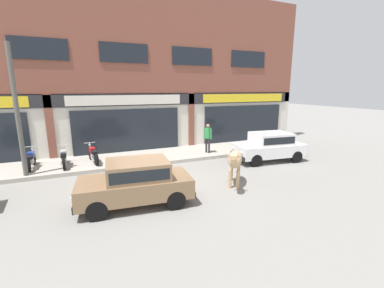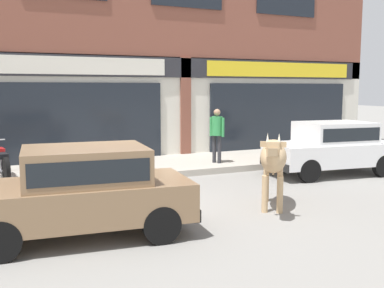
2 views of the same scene
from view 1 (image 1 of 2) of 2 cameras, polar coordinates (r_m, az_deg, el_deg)
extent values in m
plane|color=gray|center=(10.35, -8.86, -8.69)|extent=(90.00, 90.00, 0.00)
cube|color=#A8A093|center=(13.71, -12.69, -3.18)|extent=(19.00, 2.89, 0.18)
cube|color=brown|center=(15.10, -15.10, 20.56)|extent=(23.00, 0.55, 6.41)
cube|color=silver|center=(15.06, -14.20, 4.38)|extent=(23.00, 0.55, 3.40)
cube|color=#28282D|center=(14.63, -14.28, 9.46)|extent=(22.08, 0.08, 0.64)
cube|color=brown|center=(14.67, -28.95, 3.01)|extent=(0.36, 0.12, 3.40)
cube|color=black|center=(14.80, -13.93, 2.88)|extent=(5.83, 0.10, 2.40)
cube|color=silver|center=(14.60, -14.26, 9.46)|extent=(6.13, 0.05, 0.52)
cube|color=brown|center=(15.83, -0.16, 5.12)|extent=(0.36, 0.12, 3.40)
cube|color=black|center=(17.69, 11.42, 4.50)|extent=(5.83, 0.10, 2.40)
cube|color=yellow|center=(17.53, 11.69, 10.00)|extent=(6.13, 0.05, 0.52)
cube|color=black|center=(14.65, -30.88, 17.76)|extent=(2.50, 0.06, 1.00)
cube|color=black|center=(14.74, -14.82, 18.99)|extent=(2.50, 0.06, 1.00)
cube|color=black|center=(15.83, 0.11, 18.88)|extent=(2.50, 0.06, 1.00)
cube|color=black|center=(17.73, 12.40, 17.90)|extent=(2.50, 0.06, 1.00)
ellipsoid|color=tan|center=(9.98, 9.54, -3.34)|extent=(1.24, 1.44, 0.60)
sphere|color=tan|center=(9.65, 9.50, -2.50)|extent=(0.32, 0.32, 0.32)
cylinder|color=tan|center=(9.76, 10.12, -7.80)|extent=(0.12, 0.12, 0.72)
cylinder|color=tan|center=(9.77, 8.43, -7.71)|extent=(0.12, 0.12, 0.72)
cylinder|color=tan|center=(10.58, 10.31, -6.20)|extent=(0.12, 0.12, 0.72)
cylinder|color=tan|center=(10.59, 8.76, -6.12)|extent=(0.12, 0.12, 0.72)
cylinder|color=tan|center=(9.15, 9.31, -3.80)|extent=(0.47, 0.52, 0.43)
cube|color=tan|center=(8.85, 9.26, -3.20)|extent=(0.39, 0.42, 0.26)
cube|color=#957A57|center=(8.69, 9.18, -3.77)|extent=(0.21, 0.21, 0.14)
cone|color=beige|center=(8.84, 9.96, -2.04)|extent=(0.11, 0.13, 0.19)
cone|color=beige|center=(8.85, 8.67, -1.98)|extent=(0.11, 0.13, 0.19)
cube|color=tan|center=(8.91, 10.33, -2.74)|extent=(0.14, 0.11, 0.10)
cube|color=tan|center=(8.92, 8.27, -2.65)|extent=(0.14, 0.11, 0.10)
cylinder|color=tan|center=(10.75, 9.70, -3.43)|extent=(0.13, 0.16, 0.60)
cylinder|color=black|center=(7.94, -20.40, -13.73)|extent=(0.61, 0.24, 0.60)
cylinder|color=black|center=(9.26, -20.04, -9.90)|extent=(0.61, 0.24, 0.60)
cylinder|color=black|center=(8.11, -3.60, -12.35)|extent=(0.61, 0.24, 0.60)
cylinder|color=black|center=(9.41, -5.77, -8.82)|extent=(0.61, 0.24, 0.60)
cube|color=#846647|center=(8.49, -12.49, -9.30)|extent=(3.64, 1.93, 0.60)
cube|color=#846647|center=(8.30, -11.99, -5.51)|extent=(2.03, 1.62, 0.56)
cube|color=black|center=(8.30, -11.99, -5.51)|extent=(1.88, 1.62, 0.35)
cube|color=black|center=(8.62, -24.17, -11.36)|extent=(0.26, 1.52, 0.20)
cube|color=black|center=(8.86, -1.07, -9.57)|extent=(0.26, 1.52, 0.20)
sphere|color=silver|center=(8.07, -24.93, -10.74)|extent=(0.14, 0.14, 0.14)
sphere|color=silver|center=(8.96, -24.20, -8.40)|extent=(0.14, 0.14, 0.14)
cube|color=red|center=(8.31, 0.08, -8.72)|extent=(0.05, 0.16, 0.14)
cube|color=red|center=(9.20, -1.82, -6.60)|extent=(0.05, 0.16, 0.14)
cylinder|color=black|center=(12.64, 14.02, -3.58)|extent=(0.62, 0.24, 0.60)
cylinder|color=black|center=(13.85, 10.98, -2.05)|extent=(0.62, 0.24, 0.60)
cylinder|color=black|center=(13.94, 22.17, -2.66)|extent=(0.62, 0.24, 0.60)
cylinder|color=black|center=(15.05, 18.75, -1.34)|extent=(0.62, 0.24, 0.60)
cube|color=white|center=(13.76, 16.67, -1.16)|extent=(3.65, 1.97, 0.60)
cube|color=white|center=(13.70, 17.16, 1.23)|extent=(2.04, 1.64, 0.56)
cube|color=black|center=(13.70, 17.16, 1.23)|extent=(1.89, 1.64, 0.35)
cube|color=black|center=(12.95, 10.20, -2.66)|extent=(0.28, 1.52, 0.20)
cube|color=black|center=(14.82, 22.20, -1.49)|extent=(0.28, 1.52, 0.20)
sphere|color=silver|center=(12.45, 11.13, -1.88)|extent=(0.14, 0.14, 0.14)
sphere|color=silver|center=(13.28, 9.20, -0.91)|extent=(0.14, 0.14, 0.14)
cube|color=red|center=(14.40, 23.61, -0.69)|extent=(0.05, 0.16, 0.14)
cube|color=red|center=(15.15, 21.21, 0.11)|extent=(0.05, 0.16, 0.14)
cylinder|color=black|center=(14.12, -31.76, -2.77)|extent=(0.11, 0.56, 0.56)
cylinder|color=black|center=(12.93, -32.60, -4.12)|extent=(0.11, 0.56, 0.56)
cube|color=#B2B5BA|center=(13.49, -32.20, -3.28)|extent=(0.20, 0.32, 0.24)
cube|color=navy|center=(13.59, -32.21, -2.05)|extent=(0.25, 0.40, 0.24)
cube|color=black|center=(13.21, -32.48, -2.53)|extent=(0.23, 0.52, 0.12)
cylinder|color=#B2B5BA|center=(14.00, -31.94, -1.64)|extent=(0.04, 0.27, 0.59)
cylinder|color=#B2B5BA|center=(13.98, -32.04, -0.49)|extent=(0.52, 0.04, 0.03)
sphere|color=silver|center=(14.06, -31.95, -0.92)|extent=(0.12, 0.12, 0.12)
cylinder|color=#B2B5BA|center=(13.19, -32.87, -4.04)|extent=(0.07, 0.48, 0.06)
cylinder|color=black|center=(13.75, -26.50, -2.57)|extent=(0.12, 0.56, 0.56)
cylinder|color=black|center=(12.54, -26.58, -3.93)|extent=(0.12, 0.56, 0.56)
cube|color=#B2B5BA|center=(13.11, -26.55, -3.07)|extent=(0.21, 0.33, 0.24)
cube|color=#A8AAB2|center=(13.21, -26.65, -1.81)|extent=(0.25, 0.41, 0.24)
cube|color=black|center=(12.82, -26.67, -2.30)|extent=(0.24, 0.53, 0.12)
cylinder|color=#B2B5BA|center=(13.62, -26.62, -1.41)|extent=(0.05, 0.27, 0.59)
cylinder|color=#B2B5BA|center=(13.61, -26.73, -0.23)|extent=(0.52, 0.05, 0.03)
sphere|color=silver|center=(13.69, -26.68, -0.67)|extent=(0.12, 0.12, 0.12)
cylinder|color=#B2B5BA|center=(12.79, -27.03, -3.86)|extent=(0.08, 0.48, 0.06)
cylinder|color=black|center=(13.82, -21.61, -2.07)|extent=(0.19, 0.57, 0.56)
cylinder|color=black|center=(12.63, -20.46, -3.28)|extent=(0.19, 0.57, 0.56)
cube|color=#B2B5BA|center=(13.19, -21.06, -2.50)|extent=(0.25, 0.35, 0.24)
cube|color=red|center=(13.28, -21.29, -1.26)|extent=(0.30, 0.43, 0.24)
cube|color=black|center=(12.91, -20.91, -1.70)|extent=(0.31, 0.55, 0.12)
cylinder|color=#B2B5BA|center=(13.69, -21.66, -0.90)|extent=(0.08, 0.27, 0.59)
cylinder|color=#B2B5BA|center=(13.67, -21.79, 0.27)|extent=(0.52, 0.12, 0.03)
sphere|color=silver|center=(13.76, -21.80, -0.17)|extent=(0.12, 0.12, 0.12)
cylinder|color=#B2B5BA|center=(12.85, -21.16, -3.26)|extent=(0.14, 0.48, 0.06)
cylinder|color=#2D2D33|center=(14.12, 3.80, -0.37)|extent=(0.11, 0.11, 0.82)
cylinder|color=#2D2D33|center=(14.22, 3.20, -0.27)|extent=(0.11, 0.11, 0.82)
cylinder|color=#33934C|center=(14.04, 3.53, 2.43)|extent=(0.32, 0.32, 0.56)
cylinder|color=#33934C|center=(13.93, 4.25, 2.22)|extent=(0.08, 0.08, 0.56)
cylinder|color=#33934C|center=(14.16, 2.82, 2.41)|extent=(0.08, 0.08, 0.56)
sphere|color=tan|center=(13.97, 3.55, 4.04)|extent=(0.20, 0.20, 0.20)
cylinder|color=#595651|center=(12.15, -34.35, 5.91)|extent=(0.18, 0.18, 5.20)
camera|label=2|loc=(1.46, -11.65, -50.08)|focal=42.00mm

